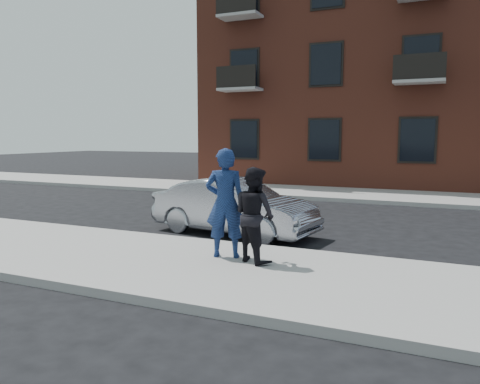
% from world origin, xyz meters
% --- Properties ---
extents(ground, '(100.00, 100.00, 0.00)m').
position_xyz_m(ground, '(0.00, 0.00, 0.00)').
color(ground, black).
rests_on(ground, ground).
extents(near_sidewalk, '(50.00, 3.50, 0.15)m').
position_xyz_m(near_sidewalk, '(0.00, -0.25, 0.07)').
color(near_sidewalk, '#9C9893').
rests_on(near_sidewalk, ground).
extents(near_curb, '(50.00, 0.10, 0.15)m').
position_xyz_m(near_curb, '(0.00, 1.55, 0.07)').
color(near_curb, '#999691').
rests_on(near_curb, ground).
extents(far_sidewalk, '(50.00, 3.50, 0.15)m').
position_xyz_m(far_sidewalk, '(0.00, 11.25, 0.07)').
color(far_sidewalk, '#9C9893').
rests_on(far_sidewalk, ground).
extents(far_curb, '(50.00, 0.10, 0.15)m').
position_xyz_m(far_curb, '(0.00, 9.45, 0.07)').
color(far_curb, '#999691').
rests_on(far_curb, ground).
extents(apartment_building, '(24.30, 10.30, 12.30)m').
position_xyz_m(apartment_building, '(2.00, 18.00, 6.16)').
color(apartment_building, brown).
rests_on(apartment_building, ground).
extents(silver_sedan, '(4.25, 1.99, 1.35)m').
position_xyz_m(silver_sedan, '(-3.43, 2.93, 0.67)').
color(silver_sedan, '#999BA3').
rests_on(silver_sedan, ground).
extents(man_hoodie, '(0.85, 0.68, 2.02)m').
position_xyz_m(man_hoodie, '(-2.45, 0.42, 1.16)').
color(man_hoodie, navy).
rests_on(man_hoodie, near_sidewalk).
extents(man_peacoat, '(1.03, 0.96, 1.70)m').
position_xyz_m(man_peacoat, '(-1.84, 0.34, 1.00)').
color(man_peacoat, black).
rests_on(man_peacoat, near_sidewalk).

